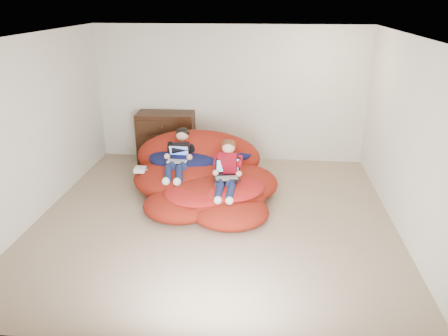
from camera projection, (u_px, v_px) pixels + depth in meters
room_shell at (215, 204)px, 6.16m from camera, size 5.10×5.10×2.77m
dresser at (166, 137)px, 8.23m from camera, size 1.07×0.61×0.95m
beanbag_pile at (203, 177)px, 6.93m from camera, size 2.41×2.41×0.94m
cream_pillow at (183, 142)px, 7.49m from camera, size 0.42×0.27×0.27m
older_boy at (179, 153)px, 6.91m from camera, size 0.36×1.13×0.60m
younger_boy at (227, 168)px, 6.34m from camera, size 0.32×0.91×0.69m
laptop_white at (178, 157)px, 6.82m from camera, size 0.31×0.31×0.21m
laptop_black at (227, 172)px, 6.34m from camera, size 0.42×0.43×0.26m
power_adapter at (140, 170)px, 6.84m from camera, size 0.18×0.18×0.06m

